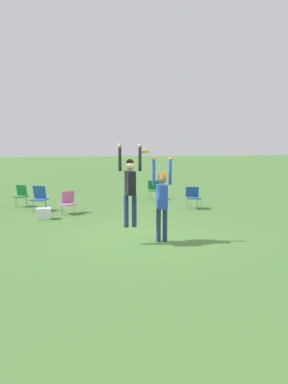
{
  "coord_description": "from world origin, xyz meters",
  "views": [
    {
      "loc": [
        -1.86,
        -9.68,
        2.61
      ],
      "look_at": [
        0.01,
        -0.05,
        1.3
      ],
      "focal_mm": 35.0,
      "sensor_mm": 36.0,
      "label": 1
    }
  ],
  "objects_px": {
    "frisbee": "(145,152)",
    "cooler_box": "(44,214)",
    "person_defending": "(162,197)",
    "camping_chair_0": "(155,188)",
    "camping_chair_1": "(21,194)",
    "person_jumping": "(130,183)",
    "camping_chair_4": "(68,201)",
    "camping_chair_2": "(39,197)",
    "camping_chair_3": "(193,196)"
  },
  "relations": [
    {
      "from": "frisbee",
      "to": "cooler_box",
      "type": "bearing_deg",
      "value": 128.72
    },
    {
      "from": "person_defending",
      "to": "camping_chair_0",
      "type": "xyz_separation_m",
      "value": [
        1.46,
        7.37,
        -0.7
      ]
    },
    {
      "from": "person_jumping",
      "to": "camping_chair_3",
      "type": "bearing_deg",
      "value": -38.51
    },
    {
      "from": "camping_chair_4",
      "to": "camping_chair_3",
      "type": "bearing_deg",
      "value": 151.94
    },
    {
      "from": "camping_chair_0",
      "to": "camping_chair_1",
      "type": "distance_m",
      "value": 5.87
    },
    {
      "from": "camping_chair_0",
      "to": "camping_chair_1",
      "type": "relative_size",
      "value": 0.97
    },
    {
      "from": "frisbee",
      "to": "cooler_box",
      "type": "distance_m",
      "value": 5.02
    },
    {
      "from": "person_jumping",
      "to": "person_defending",
      "type": "distance_m",
      "value": 0.93
    },
    {
      "from": "frisbee",
      "to": "camping_chair_0",
      "type": "relative_size",
      "value": 0.29
    },
    {
      "from": "person_jumping",
      "to": "cooler_box",
      "type": "distance_m",
      "value": 4.61
    },
    {
      "from": "camping_chair_0",
      "to": "frisbee",
      "type": "bearing_deg",
      "value": 92.97
    },
    {
      "from": "person_defending",
      "to": "camping_chair_4",
      "type": "distance_m",
      "value": 5.17
    },
    {
      "from": "camping_chair_1",
      "to": "person_jumping",
      "type": "bearing_deg",
      "value": 147.62
    },
    {
      "from": "person_jumping",
      "to": "camping_chair_0",
      "type": "height_order",
      "value": "person_jumping"
    },
    {
      "from": "camping_chair_3",
      "to": "cooler_box",
      "type": "relative_size",
      "value": 1.74
    },
    {
      "from": "camping_chair_0",
      "to": "cooler_box",
      "type": "xyz_separation_m",
      "value": [
        -4.72,
        -3.75,
        -0.31
      ]
    },
    {
      "from": "person_jumping",
      "to": "camping_chair_0",
      "type": "xyz_separation_m",
      "value": [
        2.3,
        7.42,
        -1.08
      ]
    },
    {
      "from": "camping_chair_3",
      "to": "frisbee",
      "type": "bearing_deg",
      "value": 71.63
    },
    {
      "from": "person_defending",
      "to": "cooler_box",
      "type": "distance_m",
      "value": 4.97
    },
    {
      "from": "frisbee",
      "to": "cooler_box",
      "type": "xyz_separation_m",
      "value": [
        -2.83,
        3.53,
        -2.18
      ]
    },
    {
      "from": "cooler_box",
      "to": "frisbee",
      "type": "bearing_deg",
      "value": -51.28
    },
    {
      "from": "camping_chair_1",
      "to": "camping_chair_2",
      "type": "relative_size",
      "value": 0.92
    },
    {
      "from": "camping_chair_1",
      "to": "camping_chair_4",
      "type": "distance_m",
      "value": 2.71
    },
    {
      "from": "frisbee",
      "to": "camping_chair_2",
      "type": "bearing_deg",
      "value": 120.48
    },
    {
      "from": "person_defending",
      "to": "frisbee",
      "type": "distance_m",
      "value": 1.26
    },
    {
      "from": "camping_chair_2",
      "to": "cooler_box",
      "type": "distance_m",
      "value": 1.79
    },
    {
      "from": "camping_chair_3",
      "to": "cooler_box",
      "type": "bearing_deg",
      "value": 24.0
    },
    {
      "from": "camping_chair_0",
      "to": "cooler_box",
      "type": "bearing_deg",
      "value": 56.02
    },
    {
      "from": "person_defending",
      "to": "camping_chair_2",
      "type": "xyz_separation_m",
      "value": [
        -3.53,
        5.35,
        -0.65
      ]
    },
    {
      "from": "camping_chair_2",
      "to": "cooler_box",
      "type": "relative_size",
      "value": 1.92
    },
    {
      "from": "person_defending",
      "to": "cooler_box",
      "type": "height_order",
      "value": "person_defending"
    },
    {
      "from": "person_jumping",
      "to": "cooler_box",
      "type": "xyz_separation_m",
      "value": [
        -2.42,
        3.67,
        -1.39
      ]
    },
    {
      "from": "frisbee",
      "to": "camping_chair_1",
      "type": "bearing_deg",
      "value": 121.51
    },
    {
      "from": "cooler_box",
      "to": "camping_chair_1",
      "type": "bearing_deg",
      "value": 110.7
    },
    {
      "from": "camping_chair_4",
      "to": "frisbee",
      "type": "bearing_deg",
      "value": 84.63
    },
    {
      "from": "camping_chair_2",
      "to": "camping_chair_3",
      "type": "distance_m",
      "value": 5.99
    },
    {
      "from": "camping_chair_4",
      "to": "cooler_box",
      "type": "bearing_deg",
      "value": 17.47
    },
    {
      "from": "person_jumping",
      "to": "camping_chair_0",
      "type": "bearing_deg",
      "value": -21.07
    },
    {
      "from": "camping_chair_2",
      "to": "person_jumping",
      "type": "bearing_deg",
      "value": 144.58
    },
    {
      "from": "person_jumping",
      "to": "camping_chair_1",
      "type": "xyz_separation_m",
      "value": [
        -3.49,
        6.5,
        -1.06
      ]
    },
    {
      "from": "camping_chair_4",
      "to": "cooler_box",
      "type": "height_order",
      "value": "camping_chair_4"
    },
    {
      "from": "camping_chair_1",
      "to": "camping_chair_2",
      "type": "distance_m",
      "value": 1.36
    },
    {
      "from": "person_defending",
      "to": "camping_chair_1",
      "type": "bearing_deg",
      "value": -149.91
    },
    {
      "from": "camping_chair_1",
      "to": "cooler_box",
      "type": "bearing_deg",
      "value": 140.1
    },
    {
      "from": "camping_chair_0",
      "to": "cooler_box",
      "type": "height_order",
      "value": "camping_chair_0"
    },
    {
      "from": "camping_chair_0",
      "to": "camping_chair_2",
      "type": "xyz_separation_m",
      "value": [
        -4.99,
        -2.02,
        0.05
      ]
    },
    {
      "from": "person_jumping",
      "to": "camping_chair_3",
      "type": "height_order",
      "value": "person_jumping"
    },
    {
      "from": "camping_chair_0",
      "to": "camping_chair_3",
      "type": "relative_size",
      "value": 0.99
    },
    {
      "from": "person_defending",
      "to": "cooler_box",
      "type": "relative_size",
      "value": 4.54
    },
    {
      "from": "cooler_box",
      "to": "camping_chair_4",
      "type": "bearing_deg",
      "value": 47.46
    }
  ]
}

